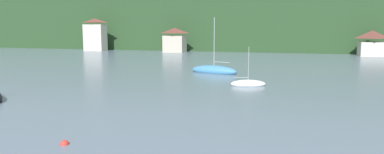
{
  "coord_description": "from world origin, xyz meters",
  "views": [
    {
      "loc": [
        7.97,
        20.56,
        6.74
      ],
      "look_at": [
        0.0,
        47.15,
        2.91
      ],
      "focal_mm": 32.43,
      "sensor_mm": 36.0,
      "label": 1
    }
  ],
  "objects_px": {
    "shore_building_west": "(95,35)",
    "shore_building_westcentral": "(175,40)",
    "sailboat_far_7": "(248,84)",
    "mooring_buoy_mid": "(65,144)",
    "shore_building_central": "(372,43)",
    "sailboat_far_1": "(214,71)"
  },
  "relations": [
    {
      "from": "shore_building_west",
      "to": "shore_building_central",
      "type": "bearing_deg",
      "value": 0.83
    },
    {
      "from": "shore_building_westcentral",
      "to": "mooring_buoy_mid",
      "type": "distance_m",
      "value": 82.9
    },
    {
      "from": "shore_building_central",
      "to": "sailboat_far_1",
      "type": "xyz_separation_m",
      "value": [
        -30.42,
        -45.38,
        -2.81
      ]
    },
    {
      "from": "sailboat_far_7",
      "to": "mooring_buoy_mid",
      "type": "bearing_deg",
      "value": -122.61
    },
    {
      "from": "mooring_buoy_mid",
      "to": "sailboat_far_7",
      "type": "bearing_deg",
      "value": 72.96
    },
    {
      "from": "shore_building_central",
      "to": "sailboat_far_1",
      "type": "distance_m",
      "value": 54.71
    },
    {
      "from": "sailboat_far_1",
      "to": "shore_building_central",
      "type": "bearing_deg",
      "value": -109.86
    },
    {
      "from": "shore_building_west",
      "to": "sailboat_far_1",
      "type": "distance_m",
      "value": 65.89
    },
    {
      "from": "shore_building_west",
      "to": "mooring_buoy_mid",
      "type": "bearing_deg",
      "value": -59.01
    },
    {
      "from": "shore_building_westcentral",
      "to": "sailboat_far_1",
      "type": "relative_size",
      "value": 0.8
    },
    {
      "from": "shore_building_west",
      "to": "shore_building_central",
      "type": "height_order",
      "value": "shore_building_west"
    },
    {
      "from": "shore_building_west",
      "to": "shore_building_westcentral",
      "type": "distance_m",
      "value": 26.39
    },
    {
      "from": "shore_building_west",
      "to": "shore_building_westcentral",
      "type": "xyz_separation_m",
      "value": [
        26.35,
        0.45,
        -1.41
      ]
    },
    {
      "from": "shore_building_west",
      "to": "mooring_buoy_mid",
      "type": "height_order",
      "value": "shore_building_west"
    },
    {
      "from": "shore_building_westcentral",
      "to": "sailboat_far_1",
      "type": "distance_m",
      "value": 50.02
    },
    {
      "from": "shore_building_west",
      "to": "sailboat_far_7",
      "type": "distance_m",
      "value": 78.13
    },
    {
      "from": "shore_building_central",
      "to": "sailboat_far_1",
      "type": "relative_size",
      "value": 0.72
    },
    {
      "from": "shore_building_westcentral",
      "to": "sailboat_far_7",
      "type": "xyz_separation_m",
      "value": [
        28.98,
        -55.41,
        -3.25
      ]
    },
    {
      "from": "sailboat_far_7",
      "to": "mooring_buoy_mid",
      "type": "distance_m",
      "value": 25.72
    },
    {
      "from": "shore_building_westcentral",
      "to": "mooring_buoy_mid",
      "type": "xyz_separation_m",
      "value": [
        21.44,
        -80.0,
        -3.49
      ]
    },
    {
      "from": "sailboat_far_1",
      "to": "sailboat_far_7",
      "type": "bearing_deg",
      "value": 135.99
    },
    {
      "from": "mooring_buoy_mid",
      "to": "shore_building_central",
      "type": "bearing_deg",
      "value": 68.83
    }
  ]
}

